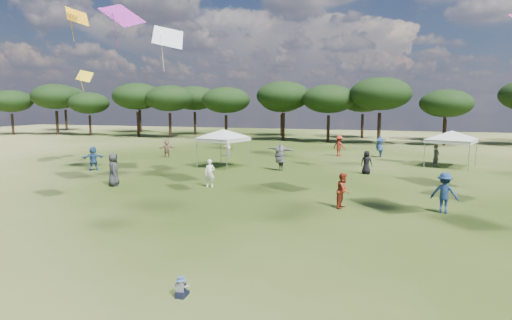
% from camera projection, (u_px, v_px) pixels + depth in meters
% --- Properties ---
extents(tree_line, '(108.78, 17.63, 7.77)m').
position_uv_depth(tree_line, '(374.00, 97.00, 51.44)').
color(tree_line, black).
rests_on(tree_line, ground).
extents(tent_left, '(5.57, 5.57, 3.06)m').
position_uv_depth(tent_left, '(223.00, 131.00, 30.66)').
color(tent_left, gray).
rests_on(tent_left, ground).
extents(tent_right, '(5.95, 5.95, 2.94)m').
position_uv_depth(tent_right, '(452.00, 132.00, 30.82)').
color(tent_right, gray).
rests_on(tent_right, ground).
extents(toddler, '(0.35, 0.38, 0.51)m').
position_uv_depth(toddler, '(181.00, 288.00, 10.15)').
color(toddler, black).
rests_on(toddler, ground).
extents(festival_crowd, '(30.68, 21.02, 1.90)m').
position_uv_depth(festival_crowd, '(299.00, 156.00, 30.34)').
color(festival_crowd, '#A1291A').
rests_on(festival_crowd, ground).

